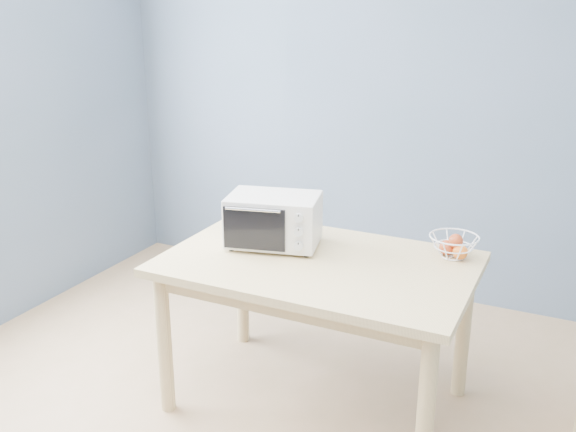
% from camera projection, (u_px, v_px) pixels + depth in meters
% --- Properties ---
extents(room, '(4.01, 4.51, 2.61)m').
position_uv_depth(room, '(212.00, 187.00, 2.10)').
color(room, tan).
rests_on(room, ground).
extents(dining_table, '(1.40, 0.90, 0.75)m').
position_uv_depth(dining_table, '(318.00, 280.00, 2.97)').
color(dining_table, '#E2C887').
rests_on(dining_table, ground).
extents(toaster_oven, '(0.49, 0.40, 0.25)m').
position_uv_depth(toaster_oven, '(270.00, 219.00, 3.08)').
color(toaster_oven, silver).
rests_on(toaster_oven, dining_table).
extents(fruit_basket, '(0.28, 0.28, 0.12)m').
position_uv_depth(fruit_basket, '(454.00, 245.00, 2.96)').
color(fruit_basket, white).
rests_on(fruit_basket, dining_table).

